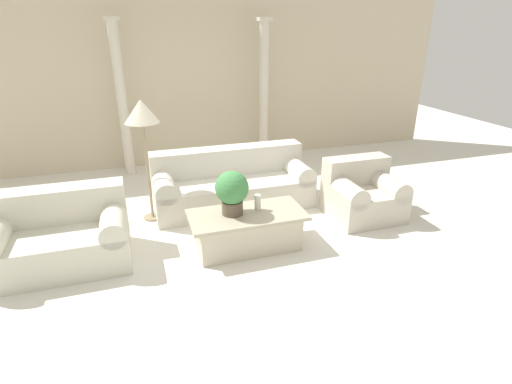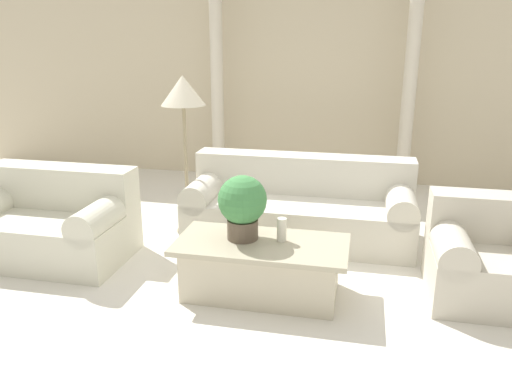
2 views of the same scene
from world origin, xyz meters
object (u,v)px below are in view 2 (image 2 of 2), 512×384
(loveseat, at_px, (52,222))
(potted_plant, at_px, (242,204))
(sofa_long, at_px, (300,207))
(coffee_table, at_px, (261,267))
(floor_lamp, at_px, (183,98))
(armchair, at_px, (491,257))

(loveseat, xyz_separation_m, potted_plant, (1.85, -0.25, 0.39))
(sofa_long, bearing_deg, coffee_table, -96.41)
(sofa_long, xyz_separation_m, potted_plant, (-0.29, -1.17, 0.39))
(coffee_table, distance_m, floor_lamp, 1.88)
(sofa_long, xyz_separation_m, floor_lamp, (-1.13, -0.11, 1.05))
(sofa_long, bearing_deg, armchair, -29.09)
(floor_lamp, relative_size, armchair, 1.76)
(coffee_table, xyz_separation_m, floor_lamp, (-1.00, 1.11, 1.15))
(loveseat, distance_m, coffee_table, 2.03)
(sofa_long, xyz_separation_m, armchair, (1.58, -0.88, 0.01))
(sofa_long, bearing_deg, potted_plant, -104.12)
(sofa_long, height_order, loveseat, same)
(coffee_table, xyz_separation_m, potted_plant, (-0.16, 0.04, 0.49))
(loveseat, relative_size, armchair, 1.58)
(potted_plant, relative_size, armchair, 0.56)
(sofa_long, xyz_separation_m, coffee_table, (-0.14, -1.21, -0.10))
(floor_lamp, distance_m, armchair, 3.00)
(coffee_table, height_order, armchair, armchair)
(loveseat, bearing_deg, armchair, 0.59)
(loveseat, height_order, potted_plant, potted_plant)
(coffee_table, height_order, potted_plant, potted_plant)
(coffee_table, bearing_deg, potted_plant, 164.75)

